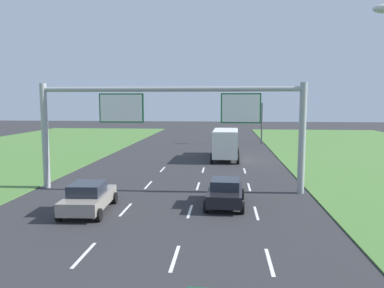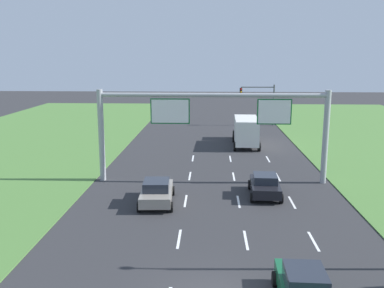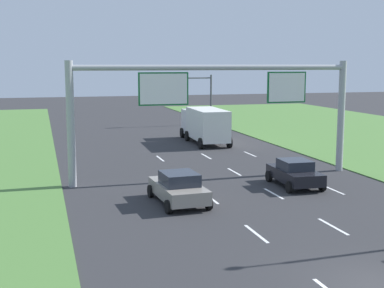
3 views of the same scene
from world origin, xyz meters
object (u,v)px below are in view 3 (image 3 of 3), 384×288
object	(u,v)px
car_mid_lane	(295,173)
car_far_ahead	(179,188)
traffic_light_mast	(194,91)
sign_gantry	(217,97)
box_truck	(205,124)

from	to	relation	value
car_mid_lane	car_far_ahead	size ratio (longest dim) A/B	0.92
car_mid_lane	traffic_light_mast	bearing A→B (deg)	86.77
sign_gantry	car_far_ahead	bearing A→B (deg)	-125.82
box_truck	traffic_light_mast	distance (m)	13.70
traffic_light_mast	car_mid_lane	bearing A→B (deg)	-95.53
traffic_light_mast	box_truck	bearing A→B (deg)	-102.39
box_truck	sign_gantry	world-z (taller)	sign_gantry
car_far_ahead	sign_gantry	xyz separation A→B (m)	(3.69, 5.11, 4.08)
car_mid_lane	sign_gantry	xyz separation A→B (m)	(-3.52, 3.25, 4.10)
car_mid_lane	traffic_light_mast	xyz separation A→B (m)	(2.95, 30.53, 3.11)
car_mid_lane	box_truck	xyz separation A→B (m)	(0.05, 17.32, 0.90)
traffic_light_mast	car_far_ahead	bearing A→B (deg)	-107.42
car_mid_lane	sign_gantry	distance (m)	6.31
car_mid_lane	traffic_light_mast	distance (m)	30.83
traffic_light_mast	sign_gantry	bearing A→B (deg)	-103.35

